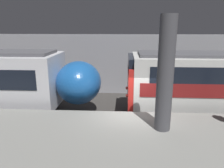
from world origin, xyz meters
The scene contains 4 objects.
ground_plane centered at (0.00, 0.00, 0.00)m, with size 120.00×120.00×0.00m, color #33302D.
platform centered at (0.00, -2.45, 0.52)m, with size 40.00×4.91×1.05m.
station_rear_barrier centered at (0.00, 6.22, 2.12)m, with size 50.00×0.15×4.25m.
support_pillar_near centered at (1.21, -1.63, 3.13)m, with size 0.59×0.59×4.16m.
Camera 1 is at (-0.24, -9.27, 4.81)m, focal length 35.00 mm.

